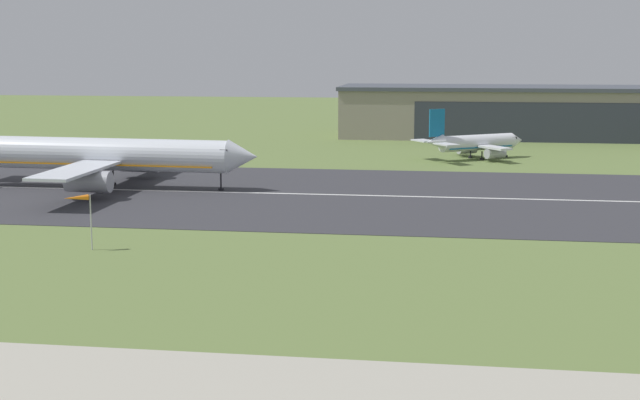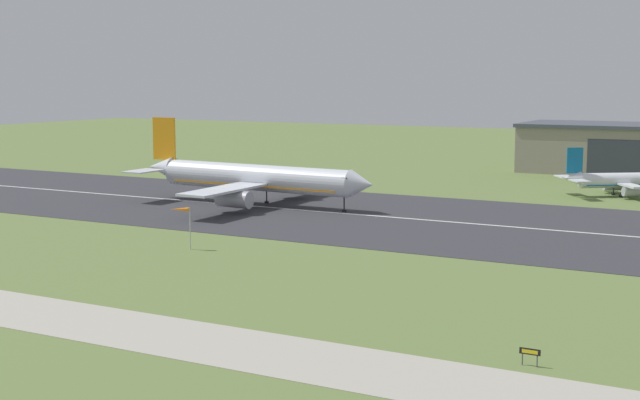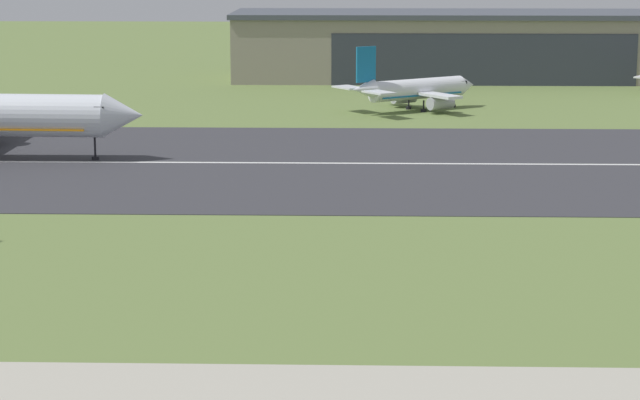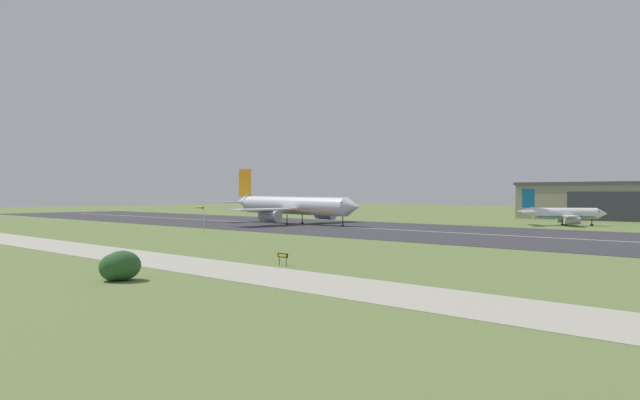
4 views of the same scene
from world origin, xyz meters
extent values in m
plane|color=olive|center=(0.00, 53.51, 0.00)|extent=(651.09, 651.09, 0.00)
cube|color=#333338|center=(0.00, 107.02, 0.03)|extent=(411.09, 55.58, 0.06)
cube|color=silver|center=(0.00, 107.02, 0.07)|extent=(369.98, 0.70, 0.01)
cube|color=#A8A393|center=(0.00, 32.75, 0.03)|extent=(308.32, 10.56, 0.05)
cylinder|color=silver|center=(-56.87, 108.44, 5.22)|extent=(38.73, 5.07, 5.14)
cone|color=silver|center=(-35.34, 108.54, 5.22)|extent=(4.44, 4.90, 4.90)
cone|color=silver|center=(-79.13, 108.32, 6.10)|extent=(5.90, 4.42, 4.43)
cube|color=black|center=(-37.75, 108.53, 6.19)|extent=(1.12, 4.15, 0.45)
cube|color=orange|center=(-56.87, 108.44, 3.88)|extent=(34.83, 4.81, 0.44)
cube|color=silver|center=(-56.04, 96.23, 4.37)|extent=(5.97, 19.57, 0.44)
cylinder|color=#A8A8B2|center=(-54.87, 97.80, 2.61)|extent=(6.37, 3.05, 3.07)
cube|color=silver|center=(-56.16, 120.65, 4.37)|extent=(5.97, 19.57, 0.44)
cylinder|color=#A8A8B2|center=(-54.98, 119.09, 2.61)|extent=(6.37, 3.05, 3.07)
cube|color=orange|center=(-78.26, 108.33, 11.80)|extent=(5.30, 0.31, 8.28)
cube|color=silver|center=(-78.62, 102.16, 5.95)|extent=(4.68, 7.48, 0.24)
cube|color=silver|center=(-78.69, 114.49, 5.95)|extent=(4.68, 7.48, 0.24)
cylinder|color=black|center=(-38.73, 108.53, 1.39)|extent=(0.24, 0.24, 2.78)
cylinder|color=black|center=(-38.73, 108.53, 0.22)|extent=(0.84, 0.84, 0.44)
cylinder|color=black|center=(-56.58, 105.51, 1.39)|extent=(0.24, 0.24, 2.78)
cylinder|color=black|center=(-56.58, 105.51, 0.22)|extent=(0.84, 0.84, 0.44)
cylinder|color=black|center=(-56.61, 111.36, 1.39)|extent=(0.24, 0.24, 2.78)
cylinder|color=black|center=(-56.61, 111.36, 0.22)|extent=(0.84, 0.84, 0.44)
cylinder|color=silver|center=(0.09, 153.86, 3.24)|extent=(15.01, 11.76, 3.03)
cone|color=silver|center=(-8.04, 148.18, 3.79)|extent=(4.54, 4.32, 2.73)
cube|color=#146B9E|center=(0.09, 153.86, 2.41)|extent=(13.60, 10.70, 0.20)
cube|color=silver|center=(3.25, 149.90, 2.71)|extent=(6.28, 7.36, 0.40)
cylinder|color=#A8A8B2|center=(3.37, 150.67, 1.52)|extent=(4.31, 3.80, 1.88)
cube|color=silver|center=(-2.54, 158.19, 2.71)|extent=(6.28, 7.36, 0.40)
cylinder|color=#A8A8B2|center=(-1.78, 158.04, 1.52)|extent=(4.31, 3.80, 1.88)
cube|color=#146B9E|center=(-7.60, 148.50, 7.34)|extent=(2.86, 2.12, 5.15)
cube|color=silver|center=(-5.73, 145.12, 3.70)|extent=(5.02, 5.46, 0.24)
cube|color=silver|center=(-10.12, 151.41, 3.70)|extent=(5.02, 5.46, 0.24)
cylinder|color=black|center=(0.98, 152.27, 0.86)|extent=(0.24, 0.24, 1.73)
cylinder|color=black|center=(0.98, 152.27, 0.22)|extent=(0.84, 0.84, 0.44)
cylinder|color=black|center=(-1.10, 155.25, 0.86)|extent=(0.24, 0.24, 1.73)
cylinder|color=black|center=(-1.10, 155.25, 0.22)|extent=(0.84, 0.84, 0.44)
cylinder|color=#B7B7BC|center=(-41.99, 67.68, 2.93)|extent=(0.14, 0.14, 5.87)
cone|color=orange|center=(-43.21, 66.99, 5.62)|extent=(2.48, 1.76, 0.60)
cylinder|color=#4C4C51|center=(12.50, 40.05, 0.49)|extent=(0.10, 0.10, 0.98)
cylinder|color=#4C4C51|center=(13.73, 40.05, 0.49)|extent=(0.10, 0.10, 0.98)
cube|color=black|center=(13.11, 40.05, 1.24)|extent=(1.76, 0.12, 0.52)
cube|color=yellow|center=(13.11, 39.98, 1.24)|extent=(1.33, 0.02, 0.31)
camera|label=1|loc=(-5.21, -18.95, 20.55)|focal=50.00mm
camera|label=2|loc=(31.61, -30.65, 23.64)|focal=50.00mm
camera|label=3|loc=(-9.00, -30.99, 23.87)|focal=70.00mm
camera|label=4|loc=(68.65, -10.85, 8.85)|focal=35.00mm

